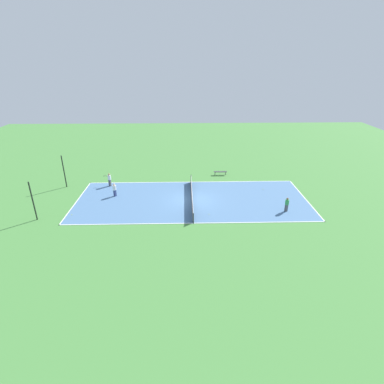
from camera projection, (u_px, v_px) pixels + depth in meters
The scene contains 12 objects.
ground_plane at pixel (192, 200), 31.37m from camera, with size 80.00×80.00×0.00m, color #47843D.
court_surface at pixel (192, 200), 31.37m from camera, with size 9.85×24.05×0.02m.
tennis_net at pixel (192, 195), 31.16m from camera, with size 9.65×0.10×0.95m.
bench at pixel (220, 172), 37.84m from camera, with size 0.36×1.65×0.45m.
player_far_white at pixel (115, 189), 31.85m from camera, with size 0.50×0.50×1.43m.
player_near_white at pixel (109, 179), 34.37m from camera, with size 0.64×0.99×1.54m.
player_far_green at pixel (287, 204), 28.70m from camera, with size 0.48×0.48×1.42m.
tennis_ball_right_alley at pixel (72, 215), 28.30m from camera, with size 0.07×0.07×0.07m, color #CCE033.
tennis_ball_midcourt at pixel (209, 214), 28.36m from camera, with size 0.07×0.07×0.07m, color #CCE033.
tennis_ball_left_sideline at pixel (263, 189), 33.73m from camera, with size 0.07×0.07×0.07m, color #CCE033.
fence_post_back_left at pixel (33, 201), 26.79m from camera, with size 0.12×0.12×3.76m.
fence_post_back_right at pixel (64, 172), 33.75m from camera, with size 0.12×0.12×3.76m.
Camera 1 is at (-28.24, 0.70, 13.66)m, focal length 28.00 mm.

